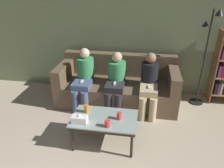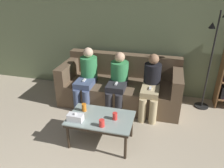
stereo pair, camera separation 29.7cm
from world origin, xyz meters
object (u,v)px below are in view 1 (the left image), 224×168
couch (117,86)px  seated_person_left_end (84,76)px  coffee_table (105,120)px  tissue_box (80,119)px  cup_near_right (107,124)px  cup_far_center (87,109)px  cup_near_left (119,116)px  standing_lamp (207,49)px  seated_person_mid_left (116,79)px  seated_person_mid_right (149,82)px

couch → seated_person_left_end: size_ratio=2.07×
coffee_table → tissue_box: bearing=-153.3°
cup_near_right → cup_far_center: bearing=140.9°
cup_near_left → standing_lamp: bearing=46.4°
tissue_box → couch: bearing=77.2°
seated_person_left_end → tissue_box: bearing=-77.2°
seated_person_mid_left → seated_person_mid_right: (0.60, -0.02, -0.00)m
coffee_table → seated_person_mid_right: (0.61, 1.03, 0.17)m
coffee_table → couch: bearing=89.6°
tissue_box → standing_lamp: bearing=40.2°
cup_near_right → seated_person_mid_left: 1.26m
cup_far_center → seated_person_mid_left: (0.30, 0.95, 0.07)m
couch → cup_near_left: (0.20, -1.28, 0.17)m
standing_lamp → cup_near_right: bearing=-132.6°
standing_lamp → tissue_box: bearing=-139.8°
cup_near_right → seated_person_mid_right: size_ratio=0.10×
cup_far_center → seated_person_mid_right: bearing=45.7°
cup_near_right → cup_far_center: cup_far_center is taller
seated_person_left_end → couch: bearing=21.0°
seated_person_mid_left → seated_person_mid_right: bearing=-2.3°
seated_person_mid_left → seated_person_mid_right: size_ratio=0.98×
couch → seated_person_mid_right: size_ratio=2.11×
cup_far_center → tissue_box: (-0.03, -0.27, -0.01)m
cup_far_center → coffee_table: bearing=-19.7°
tissue_box → standing_lamp: (1.92, 1.63, 0.61)m
couch → seated_person_left_end: (-0.60, -0.23, 0.27)m
seated_person_left_end → seated_person_mid_left: bearing=0.2°
cup_far_center → seated_person_mid_right: seated_person_mid_right is taller
seated_person_mid_right → cup_near_right: bearing=-113.6°
cup_far_center → standing_lamp: bearing=35.7°
couch → seated_person_mid_right: (0.60, -0.25, 0.25)m
couch → cup_far_center: size_ratio=19.08×
coffee_table → seated_person_left_end: (-0.59, 1.06, 0.19)m
seated_person_mid_left → cup_near_right: bearing=-86.9°
cup_near_left → seated_person_mid_left: 1.07m
cup_far_center → seated_person_mid_left: 1.00m
standing_lamp → seated_person_left_end: 2.29m
couch → seated_person_mid_left: (0.00, -0.23, 0.25)m
tissue_box → seated_person_mid_right: bearing=52.0°
tissue_box → seated_person_left_end: (-0.28, 1.22, 0.10)m
coffee_table → seated_person_mid_right: size_ratio=0.87×
cup_near_right → cup_far_center: 0.48m
seated_person_left_end → seated_person_mid_right: seated_person_left_end is taller
standing_lamp → seated_person_left_end: size_ratio=1.64×
cup_near_right → cup_near_left: bearing=56.6°
cup_near_right → seated_person_left_end: 1.42m
coffee_table → seated_person_mid_right: seated_person_mid_right is taller
couch → standing_lamp: bearing=6.4°
cup_near_left → seated_person_mid_right: (0.40, 1.03, 0.08)m
cup_near_right → seated_person_left_end: size_ratio=0.09×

